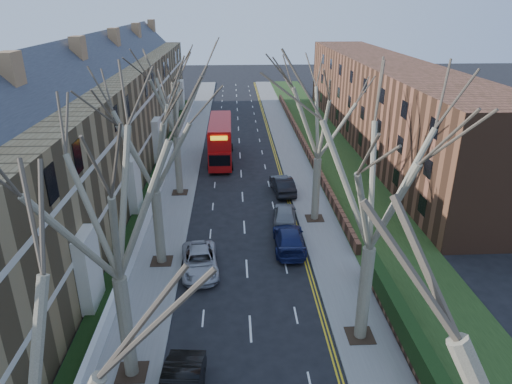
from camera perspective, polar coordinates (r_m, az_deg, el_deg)
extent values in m
cube|color=slate|center=(52.65, -8.57, 4.50)|extent=(3.00, 102.00, 0.12)
cube|color=slate|center=(52.81, 4.53, 4.75)|extent=(3.00, 102.00, 0.12)
cube|color=olive|center=(45.24, -19.79, 6.92)|extent=(9.00, 78.00, 10.00)
cube|color=#2C2E36|center=(44.13, -20.84, 14.42)|extent=(4.67, 78.00, 4.67)
cube|color=silver|center=(44.56, -14.04, 5.35)|extent=(0.12, 78.00, 0.35)
cube|color=silver|center=(43.69, -14.47, 9.73)|extent=(0.12, 78.00, 0.35)
cube|color=brown|center=(57.91, 15.74, 10.64)|extent=(8.00, 54.00, 10.00)
cube|color=brown|center=(56.68, 5.76, 6.50)|extent=(0.35, 54.00, 0.90)
cube|color=white|center=(45.18, -11.58, 1.94)|extent=(0.30, 78.00, 1.00)
cube|color=#1C3513|center=(53.54, 9.34, 4.86)|extent=(6.00, 102.00, 0.06)
cylinder|color=#69614B|center=(22.15, -15.93, -16.00)|extent=(0.64, 0.64, 5.25)
cube|color=#2D2116|center=(23.83, -15.22, -20.93)|extent=(1.40, 1.40, 0.05)
cylinder|color=#69614B|center=(30.48, -12.06, -4.39)|extent=(0.64, 0.64, 5.07)
cube|color=#2D2116|center=(31.69, -11.69, -8.46)|extent=(1.40, 1.40, 0.05)
cylinder|color=#69614B|center=(41.40, -9.70, 3.29)|extent=(0.60, 0.60, 5.25)
cube|color=#2D2116|center=(42.33, -9.47, -0.04)|extent=(1.40, 1.40, 0.05)
cylinder|color=#69614B|center=(24.04, 13.39, -12.28)|extent=(0.64, 0.64, 5.25)
cube|color=#2D2116|center=(25.60, 12.84, -17.08)|extent=(1.40, 1.40, 0.05)
cylinder|color=#69614B|center=(36.10, 7.52, 0.33)|extent=(0.60, 0.60, 5.07)
cube|color=#2D2116|center=(37.12, 7.33, -3.28)|extent=(1.40, 1.40, 0.05)
cube|color=#AC0C0C|center=(50.56, -4.43, 5.51)|extent=(2.38, 10.39, 2.08)
cube|color=#AC0C0C|center=(50.02, -4.49, 7.68)|extent=(2.38, 9.87, 1.89)
cube|color=black|center=(50.44, -4.44, 5.97)|extent=(2.40, 9.56, 0.85)
cube|color=black|center=(49.99, -4.50, 7.78)|extent=(2.40, 9.35, 0.85)
imported|color=#A4A4AA|center=(30.17, -7.04, -8.61)|extent=(2.77, 5.18, 1.38)
imported|color=#161D4E|center=(32.53, 4.16, -5.86)|extent=(2.29, 5.29, 1.52)
imported|color=gray|center=(36.13, 3.62, -2.79)|extent=(2.23, 4.59, 1.51)
imported|color=black|center=(41.82, 3.34, 0.91)|extent=(2.13, 4.90, 1.57)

